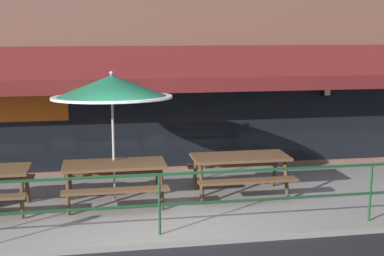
% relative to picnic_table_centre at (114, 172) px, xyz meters
% --- Properties ---
extents(ground_plane, '(120.00, 120.00, 0.00)m').
position_rel_picnic_table_centre_xyz_m(ground_plane, '(0.63, -1.84, -0.71)').
color(ground_plane, black).
extents(patio_deck, '(15.00, 4.00, 0.10)m').
position_rel_picnic_table_centre_xyz_m(patio_deck, '(0.63, 0.16, -0.66)').
color(patio_deck, gray).
rests_on(patio_deck, ground).
extents(restaurant_building, '(15.00, 1.60, 6.84)m').
position_rel_picnic_table_centre_xyz_m(restaurant_building, '(0.63, 2.38, 2.70)').
color(restaurant_building, brown).
rests_on(restaurant_building, ground).
extents(patio_railing, '(13.84, 0.04, 0.97)m').
position_rel_picnic_table_centre_xyz_m(patio_railing, '(0.63, -1.54, 0.09)').
color(patio_railing, '#194723').
rests_on(patio_railing, patio_deck).
extents(picnic_table_centre, '(1.80, 1.42, 0.76)m').
position_rel_picnic_table_centre_xyz_m(picnic_table_centre, '(0.00, 0.00, 0.00)').
color(picnic_table_centre, brown).
rests_on(picnic_table_centre, patio_deck).
extents(picnic_table_right, '(1.80, 1.42, 0.76)m').
position_rel_picnic_table_centre_xyz_m(picnic_table_right, '(2.34, 0.17, 0.00)').
color(picnic_table_right, brown).
rests_on(picnic_table_right, patio_deck).
extents(patio_umbrella_centre, '(2.14, 2.14, 2.38)m').
position_rel_picnic_table_centre_xyz_m(patio_umbrella_centre, '(-0.00, 0.24, 1.47)').
color(patio_umbrella_centre, '#B7B2A8').
rests_on(patio_umbrella_centre, patio_deck).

